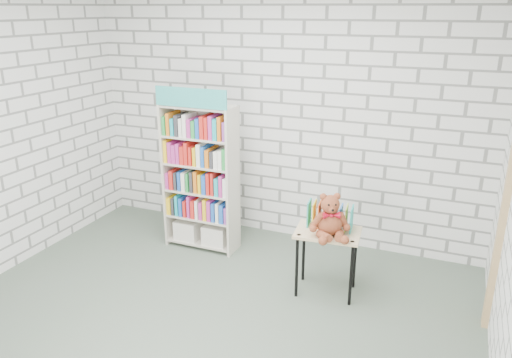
% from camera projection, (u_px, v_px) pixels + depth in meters
% --- Properties ---
extents(ground, '(4.50, 4.50, 0.00)m').
position_uv_depth(ground, '(198.00, 326.00, 4.18)').
color(ground, '#4E5C4E').
rests_on(ground, ground).
extents(room_shell, '(4.52, 4.02, 2.81)m').
position_uv_depth(room_shell, '(188.00, 117.00, 3.60)').
color(room_shell, silver).
rests_on(room_shell, ground).
extents(bookshelf, '(0.79, 0.31, 1.78)m').
position_uv_depth(bookshelf, '(201.00, 176.00, 5.35)').
color(bookshelf, beige).
rests_on(bookshelf, ground).
extents(display_table, '(0.61, 0.46, 0.62)m').
position_uv_depth(display_table, '(327.00, 240.00, 4.52)').
color(display_table, '#D3AF7E').
rests_on(display_table, ground).
extents(table_books, '(0.42, 0.22, 0.24)m').
position_uv_depth(table_books, '(330.00, 215.00, 4.54)').
color(table_books, teal).
rests_on(table_books, display_table).
extents(teddy_bear, '(0.37, 0.35, 0.39)m').
position_uv_depth(teddy_bear, '(330.00, 220.00, 4.35)').
color(teddy_bear, brown).
rests_on(teddy_bear, display_table).
extents(door_trim, '(0.05, 0.12, 2.10)m').
position_uv_depth(door_trim, '(504.00, 209.00, 3.87)').
color(door_trim, tan).
rests_on(door_trim, ground).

